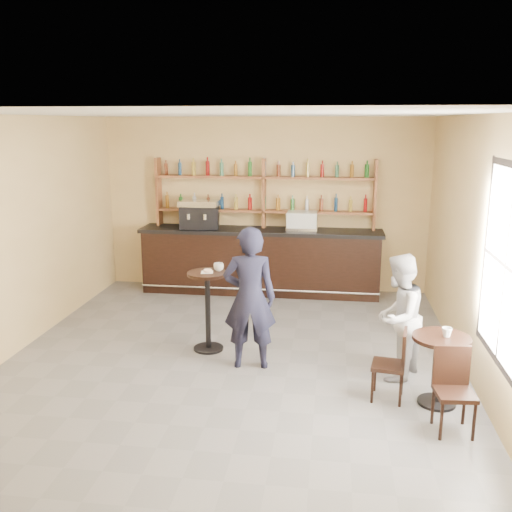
# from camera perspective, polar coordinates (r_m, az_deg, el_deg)

# --- Properties ---
(floor) EXTENTS (7.00, 7.00, 0.00)m
(floor) POSITION_cam_1_polar(r_m,az_deg,el_deg) (7.76, -2.30, -10.34)
(floor) COLOR slate
(floor) RESTS_ON ground
(ceiling) EXTENTS (7.00, 7.00, 0.00)m
(ceiling) POSITION_cam_1_polar(r_m,az_deg,el_deg) (7.11, -2.54, 14.01)
(ceiling) COLOR white
(ceiling) RESTS_ON wall_back
(wall_back) EXTENTS (7.00, 0.00, 7.00)m
(wall_back) POSITION_cam_1_polar(r_m,az_deg,el_deg) (10.68, 0.90, 5.16)
(wall_back) COLOR #D5B579
(wall_back) RESTS_ON floor
(wall_front) EXTENTS (7.00, 0.00, 7.00)m
(wall_front) POSITION_cam_1_polar(r_m,az_deg,el_deg) (4.01, -11.33, -9.05)
(wall_front) COLOR #D5B579
(wall_front) RESTS_ON floor
(wall_left) EXTENTS (0.00, 7.00, 7.00)m
(wall_left) POSITION_cam_1_polar(r_m,az_deg,el_deg) (8.33, -23.18, 1.77)
(wall_left) COLOR #D5B579
(wall_left) RESTS_ON floor
(wall_right) EXTENTS (0.00, 7.00, 7.00)m
(wall_right) POSITION_cam_1_polar(r_m,az_deg,el_deg) (7.37, 21.22, 0.56)
(wall_right) COLOR #D5B579
(wall_right) RESTS_ON floor
(window_pane) EXTENTS (0.00, 2.00, 2.00)m
(window_pane) POSITION_cam_1_polar(r_m,az_deg,el_deg) (6.21, 23.71, -0.95)
(window_pane) COLOR white
(window_pane) RESTS_ON wall_right
(window_frame) EXTENTS (0.04, 1.70, 2.10)m
(window_frame) POSITION_cam_1_polar(r_m,az_deg,el_deg) (6.21, 23.66, -0.95)
(window_frame) COLOR black
(window_frame) RESTS_ON wall_right
(shelf_unit) EXTENTS (4.00, 0.26, 1.40)m
(shelf_unit) POSITION_cam_1_polar(r_m,az_deg,el_deg) (10.53, 0.81, 6.19)
(shelf_unit) COLOR brown
(shelf_unit) RESTS_ON wall_back
(liquor_bottles) EXTENTS (3.68, 0.10, 1.00)m
(liquor_bottles) POSITION_cam_1_polar(r_m,az_deg,el_deg) (10.51, 0.82, 7.11)
(liquor_bottles) COLOR #8C5919
(liquor_bottles) RESTS_ON shelf_unit
(bar_counter) EXTENTS (4.42, 0.86, 1.20)m
(bar_counter) POSITION_cam_1_polar(r_m,az_deg,el_deg) (10.53, 0.45, -0.50)
(bar_counter) COLOR black
(bar_counter) RESTS_ON floor
(espresso_machine) EXTENTS (0.76, 0.55, 0.51)m
(espresso_machine) POSITION_cam_1_polar(r_m,az_deg,el_deg) (10.57, -5.66, 4.19)
(espresso_machine) COLOR black
(espresso_machine) RESTS_ON bar_counter
(pastry_case) EXTENTS (0.60, 0.49, 0.33)m
(pastry_case) POSITION_cam_1_polar(r_m,az_deg,el_deg) (10.31, 4.64, 3.50)
(pastry_case) COLOR silver
(pastry_case) RESTS_ON bar_counter
(pedestal_table) EXTENTS (0.67, 0.67, 1.12)m
(pedestal_table) POSITION_cam_1_polar(r_m,az_deg,el_deg) (7.92, -4.83, -5.54)
(pedestal_table) COLOR black
(pedestal_table) RESTS_ON floor
(napkin) EXTENTS (0.18, 0.18, 0.00)m
(napkin) POSITION_cam_1_polar(r_m,az_deg,el_deg) (7.76, -4.91, -1.62)
(napkin) COLOR white
(napkin) RESTS_ON pedestal_table
(donut) EXTENTS (0.13, 0.13, 0.04)m
(donut) POSITION_cam_1_polar(r_m,az_deg,el_deg) (7.74, -4.86, -1.47)
(donut) COLOR #C78148
(donut) RESTS_ON napkin
(cup_pedestal) EXTENTS (0.15, 0.15, 0.11)m
(cup_pedestal) POSITION_cam_1_polar(r_m,az_deg,el_deg) (7.81, -3.76, -1.10)
(cup_pedestal) COLOR white
(cup_pedestal) RESTS_ON pedestal_table
(man_main) EXTENTS (0.72, 0.52, 1.85)m
(man_main) POSITION_cam_1_polar(r_m,az_deg,el_deg) (7.26, -0.64, -4.23)
(man_main) COLOR black
(man_main) RESTS_ON floor
(cafe_table) EXTENTS (0.66, 0.66, 0.81)m
(cafe_table) POSITION_cam_1_polar(r_m,az_deg,el_deg) (6.80, 17.83, -10.84)
(cafe_table) COLOR black
(cafe_table) RESTS_ON floor
(cup_cafe) EXTENTS (0.14, 0.14, 0.10)m
(cup_cafe) POSITION_cam_1_polar(r_m,az_deg,el_deg) (6.64, 18.54, -7.24)
(cup_cafe) COLOR white
(cup_cafe) RESTS_ON cafe_table
(chair_west) EXTENTS (0.42, 0.42, 0.84)m
(chair_west) POSITION_cam_1_polar(r_m,az_deg,el_deg) (6.76, 13.10, -10.52)
(chair_west) COLOR black
(chair_west) RESTS_ON floor
(chair_south) EXTENTS (0.41, 0.41, 0.88)m
(chair_south) POSITION_cam_1_polar(r_m,az_deg,el_deg) (6.26, 19.26, -12.77)
(chair_south) COLOR black
(chair_south) RESTS_ON floor
(patron_second) EXTENTS (0.88, 0.95, 1.57)m
(patron_second) POSITION_cam_1_polar(r_m,az_deg,el_deg) (7.20, 14.02, -5.95)
(patron_second) COLOR #AFAEB3
(patron_second) RESTS_ON floor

